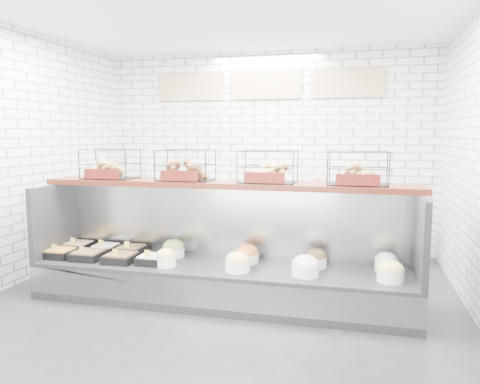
# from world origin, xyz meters

# --- Properties ---
(ground) EXTENTS (5.50, 5.50, 0.00)m
(ground) POSITION_xyz_m (0.00, 0.00, 0.00)
(ground) COLOR black
(ground) RESTS_ON ground
(room_shell) EXTENTS (5.02, 5.51, 3.01)m
(room_shell) POSITION_xyz_m (0.00, 0.60, 2.06)
(room_shell) COLOR silver
(room_shell) RESTS_ON ground
(display_case) EXTENTS (4.00, 0.90, 1.20)m
(display_case) POSITION_xyz_m (-0.01, 0.34, 0.33)
(display_case) COLOR black
(display_case) RESTS_ON ground
(bagel_shelf) EXTENTS (4.10, 0.50, 0.40)m
(bagel_shelf) POSITION_xyz_m (0.00, 0.52, 1.37)
(bagel_shelf) COLOR #3C140C
(bagel_shelf) RESTS_ON display_case
(prep_counter) EXTENTS (4.00, 0.60, 1.20)m
(prep_counter) POSITION_xyz_m (-0.00, 2.43, 0.47)
(prep_counter) COLOR #93969B
(prep_counter) RESTS_ON ground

